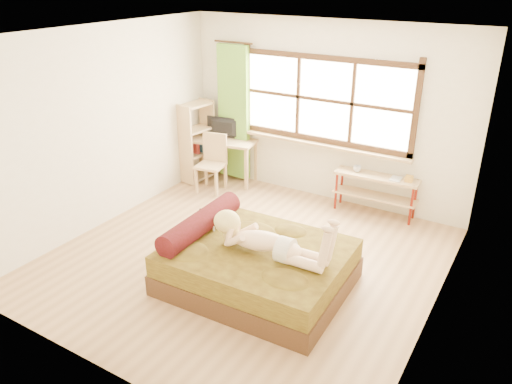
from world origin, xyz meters
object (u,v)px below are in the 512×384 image
Objects in this scene: bed at (254,264)px; desk at (221,145)px; woman at (267,230)px; bookshelf at (197,141)px; kitten at (210,220)px; pipe_shelf at (377,186)px; chair at (213,159)px.

bed is 1.60× the size of desk.
woman is 1.03× the size of bookshelf.
kitten is at bearing -67.98° from desk.
kitten is 0.22× the size of bookshelf.
kitten is 0.24× the size of pipe_shelf.
pipe_shelf is at bearing 0.74° from chair.
pipe_shelf is at bearing 60.36° from kitten.
bookshelf is (-3.04, -0.28, 0.24)m from pipe_shelf.
chair is 0.54m from bookshelf.
kitten is 2.75m from bookshelf.
woman is 3.47m from bookshelf.
bed is 1.65× the size of pipe_shelf.
desk is 0.42m from bookshelf.
kitten is at bearing 168.45° from woman.
kitten is 2.68m from pipe_shelf.
chair is at bearing 135.39° from woman.
woman is 1.48× the size of chair.
desk is at bearing 129.71° from bed.
woman reaches higher than kitten.
pipe_shelf is 0.91× the size of bookshelf.
bookshelf is (-0.47, 0.20, 0.16)m from chair.
desk is at bearing 131.73° from woman.
desk is 1.03× the size of pipe_shelf.
chair reaches higher than pipe_shelf.
bed is 1.46× the size of woman.
bed is 1.50× the size of bookshelf.
bookshelf is (-0.38, -0.16, 0.04)m from desk.
bookshelf reaches higher than bed.
woman reaches higher than chair.
bed is 2.82m from chair.
desk reaches higher than pipe_shelf.
woman reaches higher than pipe_shelf.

